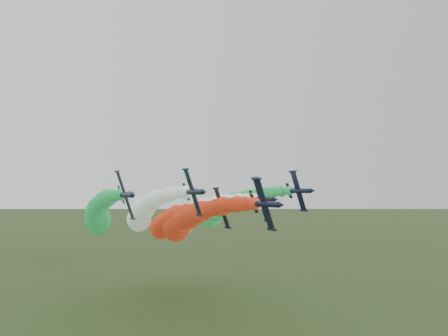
{
  "coord_description": "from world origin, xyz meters",
  "views": [
    {
      "loc": [
        -50.28,
        -79.17,
        36.9
      ],
      "look_at": [
        -3.51,
        9.69,
        42.62
      ],
      "focal_mm": 35.0,
      "sensor_mm": 36.0,
      "label": 1
    }
  ],
  "objects_px": {
    "jet_inner_left": "(143,213)",
    "jet_inner_right": "(191,217)",
    "jet_trail": "(168,222)",
    "jet_outer_left": "(99,215)",
    "jet_lead": "(185,222)",
    "jet_outer_right": "(221,210)"
  },
  "relations": [
    {
      "from": "jet_inner_right",
      "to": "jet_lead",
      "type": "bearing_deg",
      "value": -121.49
    },
    {
      "from": "jet_inner_left",
      "to": "jet_trail",
      "type": "bearing_deg",
      "value": 40.9
    },
    {
      "from": "jet_inner_left",
      "to": "jet_inner_right",
      "type": "distance_m",
      "value": 16.99
    },
    {
      "from": "jet_inner_left",
      "to": "jet_trail",
      "type": "distance_m",
      "value": 17.43
    },
    {
      "from": "jet_outer_left",
      "to": "jet_outer_right",
      "type": "distance_m",
      "value": 44.56
    },
    {
      "from": "jet_inner_right",
      "to": "jet_outer_left",
      "type": "relative_size",
      "value": 1.01
    },
    {
      "from": "jet_trail",
      "to": "jet_inner_right",
      "type": "bearing_deg",
      "value": -72.23
    },
    {
      "from": "jet_lead",
      "to": "jet_outer_left",
      "type": "bearing_deg",
      "value": 141.37
    },
    {
      "from": "jet_inner_left",
      "to": "jet_trail",
      "type": "relative_size",
      "value": 0.99
    },
    {
      "from": "jet_inner_left",
      "to": "jet_lead",
      "type": "bearing_deg",
      "value": -56.99
    },
    {
      "from": "jet_outer_left",
      "to": "jet_trail",
      "type": "height_order",
      "value": "jet_outer_left"
    },
    {
      "from": "jet_lead",
      "to": "jet_trail",
      "type": "relative_size",
      "value": 1.0
    },
    {
      "from": "jet_lead",
      "to": "jet_outer_right",
      "type": "relative_size",
      "value": 1.0
    },
    {
      "from": "jet_lead",
      "to": "jet_inner_left",
      "type": "height_order",
      "value": "jet_inner_left"
    },
    {
      "from": "jet_outer_left",
      "to": "jet_trail",
      "type": "relative_size",
      "value": 1.0
    },
    {
      "from": "jet_inner_left",
      "to": "jet_outer_right",
      "type": "distance_m",
      "value": 30.91
    },
    {
      "from": "jet_lead",
      "to": "jet_outer_right",
      "type": "xyz_separation_m",
      "value": [
        21.62,
        17.1,
        2.81
      ]
    },
    {
      "from": "jet_inner_right",
      "to": "jet_outer_left",
      "type": "xyz_separation_m",
      "value": [
        -30.61,
        5.75,
        1.0
      ]
    },
    {
      "from": "jet_outer_right",
      "to": "jet_trail",
      "type": "distance_m",
      "value": 20.16
    },
    {
      "from": "jet_lead",
      "to": "jet_inner_right",
      "type": "distance_m",
      "value": 14.76
    },
    {
      "from": "jet_inner_right",
      "to": "jet_outer_left",
      "type": "bearing_deg",
      "value": 169.36
    },
    {
      "from": "jet_outer_left",
      "to": "jet_trail",
      "type": "distance_m",
      "value": 27.66
    }
  ]
}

